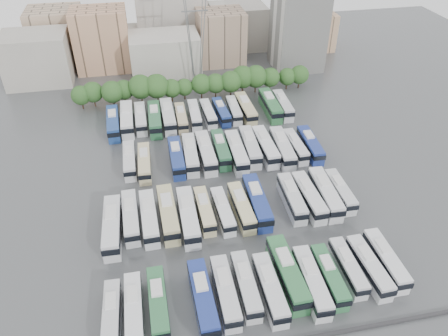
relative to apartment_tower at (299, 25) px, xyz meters
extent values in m
plane|color=#424447|center=(-34.00, -58.00, -13.00)|extent=(220.00, 220.00, 0.00)
cylinder|color=black|center=(-63.42, -15.98, -11.96)|extent=(0.36, 0.36, 2.08)
sphere|color=#234C1E|center=(-63.42, -15.98, -9.13)|extent=(5.00, 5.00, 5.00)
cylinder|color=black|center=(-60.38, -15.25, -11.88)|extent=(0.36, 0.36, 2.23)
sphere|color=#234C1E|center=(-60.38, -15.25, -8.86)|extent=(5.35, 5.35, 5.35)
cylinder|color=black|center=(-55.42, -16.75, -11.81)|extent=(0.36, 0.36, 2.38)
sphere|color=#234C1E|center=(-55.42, -16.75, -8.57)|extent=(5.72, 5.72, 5.72)
cylinder|color=black|center=(-52.51, -15.17, -11.92)|extent=(0.36, 0.36, 2.15)
sphere|color=#234C1E|center=(-52.51, -15.17, -9.00)|extent=(5.16, 5.16, 5.16)
cylinder|color=black|center=(-48.10, -16.18, -11.67)|extent=(0.36, 0.36, 2.65)
sphere|color=#234C1E|center=(-48.10, -16.18, -8.08)|extent=(6.36, 6.36, 6.36)
cylinder|color=black|center=(-43.92, -16.68, -11.67)|extent=(0.36, 0.36, 2.66)
sphere|color=#234C1E|center=(-43.92, -16.68, -8.06)|extent=(6.38, 6.38, 6.38)
cylinder|color=black|center=(-40.08, -16.40, -11.97)|extent=(0.36, 0.36, 2.05)
sphere|color=#234C1E|center=(-40.08, -16.40, -9.19)|extent=(4.93, 4.93, 4.93)
cylinder|color=black|center=(-36.62, -15.81, -12.04)|extent=(0.36, 0.36, 1.91)
sphere|color=#234C1E|center=(-36.62, -15.81, -9.45)|extent=(4.59, 4.59, 4.59)
cylinder|color=black|center=(-32.05, -16.10, -11.87)|extent=(0.36, 0.36, 2.25)
sphere|color=#234C1E|center=(-32.05, -16.10, -8.82)|extent=(5.41, 5.41, 5.41)
cylinder|color=black|center=(-28.22, -16.26, -11.90)|extent=(0.36, 0.36, 2.21)
sphere|color=#234C1E|center=(-28.22, -16.26, -8.90)|extent=(5.29, 5.29, 5.29)
cylinder|color=black|center=(-24.16, -16.83, -11.80)|extent=(0.36, 0.36, 2.41)
sphere|color=#234C1E|center=(-24.16, -16.83, -8.53)|extent=(5.77, 5.77, 5.77)
cylinder|color=black|center=(-20.48, -15.18, -11.71)|extent=(0.36, 0.36, 2.57)
sphere|color=#234C1E|center=(-20.48, -15.18, -8.22)|extent=(6.17, 6.17, 6.17)
cylinder|color=black|center=(-16.87, -15.48, -11.72)|extent=(0.36, 0.36, 2.55)
sphere|color=#234C1E|center=(-16.87, -15.48, -8.26)|extent=(6.13, 6.13, 6.13)
cylinder|color=black|center=(-12.65, -15.41, -11.90)|extent=(0.36, 0.36, 2.20)
sphere|color=#234C1E|center=(-12.65, -15.41, -8.92)|extent=(5.27, 5.27, 5.27)
cylinder|color=black|center=(-7.67, -15.16, -11.99)|extent=(0.36, 0.36, 2.01)
sphere|color=#234C1E|center=(-7.67, -15.16, -9.27)|extent=(4.83, 4.83, 4.83)
cylinder|color=black|center=(-4.11, -15.25, -11.91)|extent=(0.36, 0.36, 2.18)
sphere|color=#234C1E|center=(-4.11, -15.25, -8.94)|extent=(5.24, 5.24, 5.24)
cube|color=#9E998E|center=(-76.00, 4.00, -6.00)|extent=(18.00, 14.00, 14.00)
cube|color=tan|center=(-58.00, 10.00, -4.00)|extent=(16.00, 12.00, 18.00)
cube|color=#ADA89E|center=(-40.00, 2.00, -7.00)|extent=(20.00, 14.00, 12.00)
cube|color=gray|center=(-22.00, 8.00, -5.00)|extent=(14.00, 12.00, 16.00)
cube|color=gray|center=(-36.00, 22.00, -3.00)|extent=(22.00, 16.00, 20.00)
cube|color=tan|center=(-72.00, 20.00, -5.00)|extent=(16.00, 14.00, 16.00)
cube|color=#A39E93|center=(-14.00, 20.00, -6.00)|extent=(18.00, 14.00, 14.00)
cube|color=tan|center=(10.00, 14.00, -7.00)|extent=(14.00, 12.00, 12.00)
cube|color=gray|center=(-48.00, 16.00, -8.00)|extent=(12.00, 10.00, 10.00)
cube|color=silver|center=(0.00, 0.00, 0.00)|extent=(14.00, 14.00, 26.00)
cylinder|color=slate|center=(-34.00, -10.00, 4.00)|extent=(2.90, 2.91, 33.83)
cylinder|color=slate|center=(-34.00, -6.00, 4.00)|extent=(2.90, 2.91, 33.83)
cylinder|color=slate|center=(-30.00, -10.00, 4.00)|extent=(2.90, 2.91, 33.83)
cylinder|color=slate|center=(-30.00, -6.00, 4.00)|extent=(2.90, 2.91, 33.83)
cube|color=slate|center=(-32.00, -8.00, 8.08)|extent=(7.00, 0.30, 0.30)
cube|color=silver|center=(-55.42, -82.96, -11.50)|extent=(2.60, 10.65, 3.00)
cube|color=black|center=(-55.42, -83.10, -10.93)|extent=(2.71, 10.81, 0.88)
cube|color=silver|center=(-55.37, -81.64, -9.81)|extent=(1.59, 2.87, 0.39)
cube|color=silver|center=(-52.31, -82.65, -11.41)|extent=(2.42, 11.20, 3.17)
cube|color=black|center=(-52.31, -82.78, -10.81)|extent=(2.53, 11.37, 0.93)
cube|color=silver|center=(-52.31, -81.25, -9.62)|extent=(1.60, 2.99, 0.41)
cube|color=#2F6D41|center=(-48.84, -82.37, -11.37)|extent=(2.49, 11.52, 3.26)
cube|color=black|center=(-48.84, -82.52, -10.75)|extent=(2.61, 11.69, 0.96)
cube|color=silver|center=(-48.85, -80.93, -9.53)|extent=(1.64, 3.07, 0.42)
cube|color=navy|center=(-42.40, -82.94, -11.22)|extent=(2.93, 12.60, 3.55)
cube|color=black|center=(-42.40, -83.09, -10.54)|extent=(3.06, 12.79, 1.05)
cube|color=silver|center=(-42.43, -81.37, -9.22)|extent=(1.85, 3.38, 0.46)
cube|color=silver|center=(-38.93, -82.33, -11.32)|extent=(2.55, 11.89, 3.37)
cube|color=black|center=(-38.93, -82.48, -10.67)|extent=(2.67, 12.06, 0.99)
cube|color=silver|center=(-38.93, -80.85, -9.42)|extent=(1.69, 3.17, 0.44)
cube|color=silver|center=(-35.66, -81.69, -11.38)|extent=(2.53, 11.43, 3.23)
cube|color=black|center=(-35.66, -81.83, -10.77)|extent=(2.65, 11.60, 0.95)
cube|color=silver|center=(-35.64, -80.26, -9.56)|extent=(1.64, 3.06, 0.42)
cube|color=silver|center=(-32.32, -83.07, -11.32)|extent=(2.54, 11.85, 3.36)
cube|color=black|center=(-32.32, -83.22, -10.68)|extent=(2.66, 12.03, 0.99)
cube|color=silver|center=(-32.32, -81.59, -9.43)|extent=(1.68, 3.16, 0.43)
cube|color=#317241|center=(-28.93, -80.88, -11.13)|extent=(3.06, 13.23, 3.73)
cube|color=black|center=(-28.92, -81.05, -10.42)|extent=(3.19, 13.43, 1.10)
cube|color=silver|center=(-28.96, -79.24, -9.02)|extent=(1.94, 3.55, 0.48)
cube|color=silver|center=(-25.79, -83.08, -11.29)|extent=(2.94, 12.16, 3.43)
cube|color=black|center=(-25.80, -83.23, -10.63)|extent=(3.07, 12.35, 1.01)
cube|color=silver|center=(-25.75, -81.57, -9.35)|extent=(1.81, 3.28, 0.44)
cube|color=#317344|center=(-22.68, -82.47, -11.44)|extent=(2.52, 11.07, 3.13)
cube|color=black|center=(-22.68, -82.61, -10.84)|extent=(2.63, 11.24, 0.92)
cube|color=silver|center=(-22.66, -81.09, -9.67)|extent=(1.61, 2.97, 0.40)
cube|color=silver|center=(-19.07, -81.32, -11.49)|extent=(2.35, 10.68, 3.02)
cube|color=black|center=(-19.07, -81.46, -10.91)|extent=(2.46, 10.84, 0.89)
cube|color=silver|center=(-19.06, -79.99, -9.78)|extent=(1.53, 2.86, 0.39)
cube|color=silver|center=(-15.86, -82.00, -11.38)|extent=(2.82, 11.53, 3.24)
cube|color=black|center=(-15.86, -82.15, -10.76)|extent=(2.95, 11.71, 0.95)
cube|color=silver|center=(-15.91, -80.57, -9.55)|extent=(1.73, 3.11, 0.42)
cube|color=silver|center=(-12.59, -81.21, -11.37)|extent=(2.48, 11.48, 3.25)
cube|color=black|center=(-12.59, -81.35, -10.75)|extent=(2.60, 11.66, 0.96)
cube|color=silver|center=(-12.58, -79.78, -9.54)|extent=(1.64, 3.07, 0.42)
cube|color=silver|center=(-55.42, -65.06, -11.14)|extent=(3.08, 13.22, 3.73)
cube|color=black|center=(-55.42, -65.23, -10.42)|extent=(3.21, 13.42, 1.10)
cube|color=silver|center=(-55.38, -63.42, -9.03)|extent=(1.94, 3.55, 0.48)
cube|color=silver|center=(-52.22, -63.00, -11.30)|extent=(2.87, 12.05, 3.39)
cube|color=black|center=(-52.22, -63.15, -10.65)|extent=(2.99, 12.23, 1.00)
cube|color=silver|center=(-52.26, -61.50, -9.39)|extent=(1.78, 3.24, 0.44)
cube|color=silver|center=(-49.02, -63.90, -11.26)|extent=(2.90, 12.34, 3.48)
cube|color=black|center=(-49.01, -64.05, -10.59)|extent=(3.03, 12.53, 1.02)
cube|color=silver|center=(-49.05, -62.37, -9.29)|extent=(1.82, 3.32, 0.45)
cube|color=#C2B985|center=(-45.61, -63.59, -11.16)|extent=(3.05, 13.06, 3.68)
cube|color=black|center=(-45.61, -63.75, -10.45)|extent=(3.19, 13.25, 1.08)
cube|color=silver|center=(-45.65, -61.96, -9.08)|extent=(1.92, 3.51, 0.48)
cube|color=silver|center=(-42.19, -65.07, -11.14)|extent=(2.87, 13.15, 3.72)
cube|color=black|center=(-42.19, -65.24, -10.43)|extent=(3.00, 13.34, 1.09)
cube|color=silver|center=(-42.18, -63.43, -9.04)|extent=(1.88, 3.51, 0.48)
cube|color=beige|center=(-39.02, -63.66, -11.46)|extent=(2.53, 10.91, 3.08)
cube|color=black|center=(-39.02, -63.80, -10.87)|extent=(2.64, 11.08, 0.91)
cube|color=silver|center=(-39.05, -62.30, -9.72)|extent=(1.60, 2.93, 0.40)
cube|color=white|center=(-35.77, -64.40, -11.47)|extent=(2.73, 10.89, 3.06)
cube|color=black|center=(-35.76, -64.54, -10.88)|extent=(2.85, 11.06, 0.90)
cube|color=silver|center=(-35.82, -63.05, -9.74)|extent=(1.65, 2.94, 0.40)
cube|color=beige|center=(-32.25, -64.25, -11.36)|extent=(2.87, 11.68, 3.29)
cube|color=black|center=(-32.24, -64.40, -10.73)|extent=(2.99, 11.86, 0.97)
cube|color=silver|center=(-32.30, -62.80, -9.50)|extent=(1.75, 3.15, 0.43)
cube|color=navy|center=(-29.15, -63.58, -11.15)|extent=(3.01, 13.12, 3.70)
cube|color=black|center=(-29.15, -63.74, -10.44)|extent=(3.14, 13.32, 1.09)
cube|color=silver|center=(-29.12, -61.94, -9.06)|extent=(1.91, 3.52, 0.48)
cube|color=silver|center=(-22.37, -63.59, -11.31)|extent=(2.89, 12.01, 3.38)
cube|color=black|center=(-22.38, -63.73, -10.66)|extent=(3.01, 12.19, 1.00)
cube|color=silver|center=(-22.33, -62.09, -9.40)|extent=(1.78, 3.23, 0.44)
cube|color=silver|center=(-19.17, -64.02, -11.25)|extent=(2.93, 12.39, 3.49)
cube|color=black|center=(-19.17, -64.17, -10.59)|extent=(3.05, 12.58, 1.03)
cube|color=silver|center=(-19.21, -62.48, -9.28)|extent=(1.83, 3.33, 0.45)
cube|color=silver|center=(-15.80, -63.78, -11.17)|extent=(3.28, 13.02, 3.66)
cube|color=black|center=(-15.80, -63.94, -10.47)|extent=(3.41, 13.21, 1.08)
cube|color=silver|center=(-15.73, -62.17, -9.10)|extent=(1.97, 3.52, 0.47)
cube|color=silver|center=(-12.57, -63.33, -11.44)|extent=(2.44, 11.02, 3.12)
cube|color=black|center=(-12.57, -63.46, -10.85)|extent=(2.55, 11.19, 0.92)
cube|color=silver|center=(-12.56, -61.95, -9.68)|extent=(1.59, 2.95, 0.40)
cube|color=silver|center=(-52.03, -44.84, -11.41)|extent=(2.41, 11.23, 3.18)
cube|color=black|center=(-52.03, -44.98, -10.80)|extent=(2.52, 11.40, 0.94)
cube|color=silver|center=(-52.03, -43.44, -9.61)|extent=(1.60, 3.00, 0.41)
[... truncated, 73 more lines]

